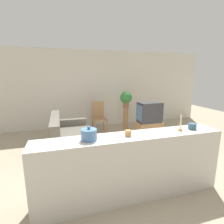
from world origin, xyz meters
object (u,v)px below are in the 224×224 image
object	(u,v)px
wooden_chair	(99,116)
potted_plant	(126,98)
couch	(70,140)
decorative_bowl	(89,134)
television	(149,112)

from	to	relation	value
wooden_chair	potted_plant	size ratio (longest dim) A/B	1.86
couch	decorative_bowl	size ratio (longest dim) A/B	7.57
wooden_chair	decorative_bowl	xyz separation A→B (m)	(-0.83, -3.19, 0.52)
decorative_bowl	potted_plant	bearing A→B (deg)	61.14
television	wooden_chair	bearing A→B (deg)	143.94
couch	television	world-z (taller)	television
couch	decorative_bowl	world-z (taller)	decorative_bowl
television	couch	bearing A→B (deg)	-172.35
couch	wooden_chair	world-z (taller)	wooden_chair
couch	potted_plant	bearing A→B (deg)	34.17
television	wooden_chair	world-z (taller)	television
potted_plant	wooden_chair	bearing A→B (deg)	-175.00
wooden_chair	potted_plant	world-z (taller)	potted_plant
potted_plant	decorative_bowl	bearing A→B (deg)	-118.86
television	decorative_bowl	distance (m)	3.11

